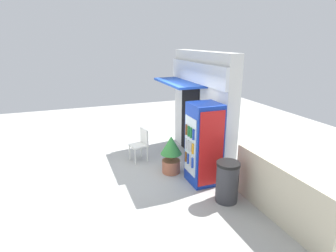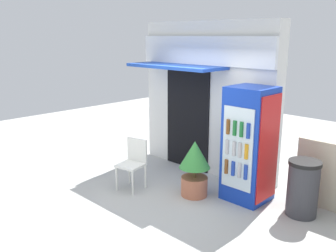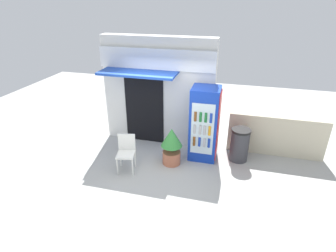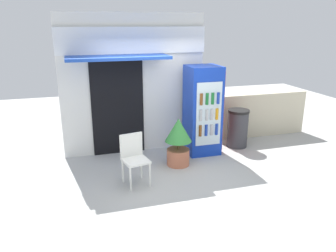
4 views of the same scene
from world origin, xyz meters
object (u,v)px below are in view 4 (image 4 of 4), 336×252
potted_plant_near_shop (178,139)px  trash_bin (238,128)px  drink_cooler (203,110)px  plastic_chair (134,155)px

potted_plant_near_shop → trash_bin: (1.66, 0.61, -0.10)m
drink_cooler → potted_plant_near_shop: 0.99m
trash_bin → plastic_chair: bearing=-156.9°
plastic_chair → trash_bin: bearing=23.1°
plastic_chair → potted_plant_near_shop: (1.01, 0.52, 0.02)m
potted_plant_near_shop → trash_bin: bearing=20.3°
drink_cooler → trash_bin: 1.06m
plastic_chair → trash_bin: (2.66, 1.13, -0.08)m
drink_cooler → potted_plant_near_shop: bearing=-144.4°
potted_plant_near_shop → trash_bin: potted_plant_near_shop is taller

